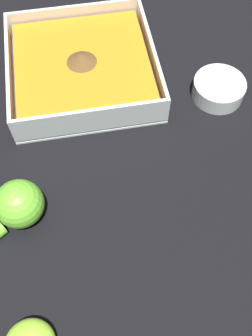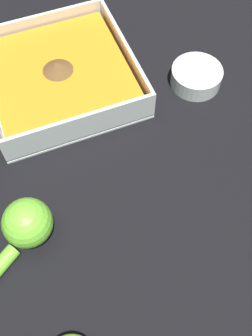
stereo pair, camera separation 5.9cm
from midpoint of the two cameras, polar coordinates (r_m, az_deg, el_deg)
ground_plane at (r=0.73m, az=-0.75°, el=11.69°), size 4.00×4.00×0.00m
square_dish at (r=0.73m, az=-3.92°, el=13.95°), size 0.26×0.26×0.06m
spice_bowl at (r=0.73m, az=15.59°, el=10.76°), size 0.09×0.09×0.03m
lemon_squeezer at (r=0.57m, az=-13.50°, el=-6.44°), size 0.18×0.14×0.07m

